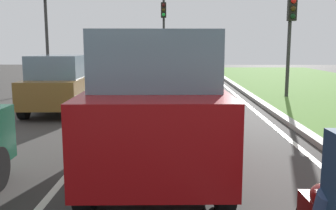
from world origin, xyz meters
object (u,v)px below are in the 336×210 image
object	(u,v)px
traffic_light_near_right	(291,26)
traffic_light_overhead_left	(45,12)
car_hatchback_far	(60,84)
car_suv_ahead	(157,102)
traffic_light_far_median	(164,25)

from	to	relation	value
traffic_light_near_right	traffic_light_overhead_left	size ratio (longest dim) A/B	0.82
traffic_light_near_right	car_hatchback_far	bearing A→B (deg)	-157.89
car_suv_ahead	traffic_light_near_right	distance (m)	10.25
traffic_light_near_right	traffic_light_far_median	xyz separation A→B (m)	(-5.18, 8.38, 0.49)
car_suv_ahead	car_hatchback_far	distance (m)	6.57
car_suv_ahead	car_hatchback_far	xyz separation A→B (m)	(-3.31, 5.67, -0.28)
traffic_light_near_right	traffic_light_overhead_left	bearing A→B (deg)	167.99
car_hatchback_far	car_suv_ahead	bearing A→B (deg)	-61.99
traffic_light_near_right	traffic_light_far_median	distance (m)	9.87
traffic_light_far_median	car_suv_ahead	bearing A→B (deg)	-88.54
car_suv_ahead	traffic_light_overhead_left	size ratio (longest dim) A/B	0.88
car_suv_ahead	traffic_light_near_right	size ratio (longest dim) A/B	1.07
traffic_light_overhead_left	car_suv_ahead	bearing A→B (deg)	-63.50
car_suv_ahead	traffic_light_overhead_left	bearing A→B (deg)	114.51
traffic_light_overhead_left	traffic_light_near_right	bearing A→B (deg)	-12.01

